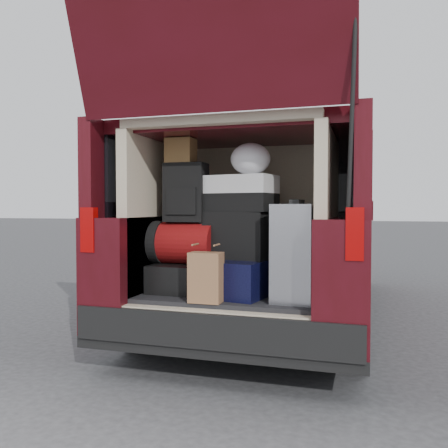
% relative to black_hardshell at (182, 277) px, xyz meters
% --- Properties ---
extents(ground, '(80.00, 80.00, 0.00)m').
position_rel_black_hardshell_xyz_m(ground, '(0.39, -0.18, -0.65)').
color(ground, '#323234').
rests_on(ground, ground).
extents(minivan, '(1.90, 5.35, 2.77)m').
position_rel_black_hardshell_xyz_m(minivan, '(0.39, 1.68, 0.26)').
color(minivan, black).
rests_on(minivan, ground).
extents(load_floor, '(1.24, 1.05, 0.55)m').
position_rel_black_hardshell_xyz_m(load_floor, '(0.39, 0.10, -0.38)').
color(load_floor, black).
rests_on(load_floor, ground).
extents(black_hardshell, '(0.39, 0.52, 0.20)m').
position_rel_black_hardshell_xyz_m(black_hardshell, '(0.00, 0.00, 0.00)').
color(black_hardshell, black).
rests_on(black_hardshell, load_floor).
extents(navy_hardshell, '(0.57, 0.66, 0.25)m').
position_rel_black_hardshell_xyz_m(navy_hardshell, '(0.44, -0.03, 0.02)').
color(navy_hardshell, black).
rests_on(navy_hardshell, load_floor).
extents(silver_roller, '(0.29, 0.44, 0.64)m').
position_rel_black_hardshell_xyz_m(silver_roller, '(0.87, -0.12, 0.22)').
color(silver_roller, white).
rests_on(silver_roller, load_floor).
extents(kraft_bag, '(0.21, 0.14, 0.33)m').
position_rel_black_hardshell_xyz_m(kraft_bag, '(0.32, -0.37, 0.06)').
color(kraft_bag, '#946643').
rests_on(kraft_bag, load_floor).
extents(red_duffel, '(0.49, 0.33, 0.31)m').
position_rel_black_hardshell_xyz_m(red_duffel, '(0.03, -0.02, 0.26)').
color(red_duffel, maroon).
rests_on(red_duffel, black_hardshell).
extents(black_soft_case, '(0.51, 0.35, 0.34)m').
position_rel_black_hardshell_xyz_m(black_soft_case, '(0.42, 0.02, 0.32)').
color(black_soft_case, black).
rests_on(black_soft_case, navy_hardshell).
extents(backpack, '(0.30, 0.19, 0.43)m').
position_rel_black_hardshell_xyz_m(backpack, '(0.04, -0.02, 0.63)').
color(backpack, black).
rests_on(backpack, red_duffel).
extents(twotone_duffel, '(0.62, 0.41, 0.26)m').
position_rel_black_hardshell_xyz_m(twotone_duffel, '(0.40, 0.03, 0.62)').
color(twotone_duffel, silver).
rests_on(twotone_duffel, black_soft_case).
extents(grocery_sack_lower, '(0.20, 0.16, 0.18)m').
position_rel_black_hardshell_xyz_m(grocery_sack_lower, '(0.00, -0.03, 0.93)').
color(grocery_sack_lower, brown).
rests_on(grocery_sack_lower, backpack).
extents(plastic_bag_center, '(0.32, 0.31, 0.23)m').
position_rel_black_hardshell_xyz_m(plastic_bag_center, '(0.52, -0.01, 0.86)').
color(plastic_bag_center, silver).
rests_on(plastic_bag_center, twotone_duffel).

